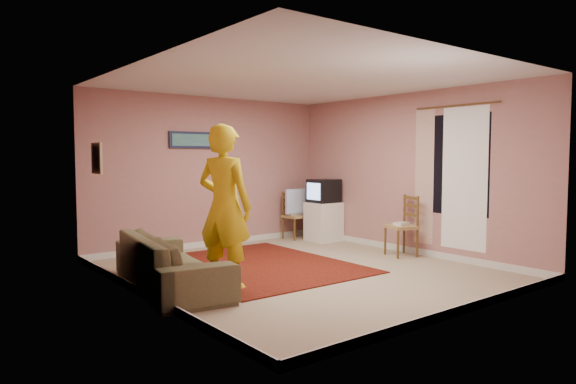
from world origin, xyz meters
TOP-DOWN VIEW (x-y plane):
  - ground at (0.00, 0.00)m, footprint 5.00×5.00m
  - wall_back at (0.00, 2.50)m, footprint 4.50×0.02m
  - wall_front at (0.00, -2.50)m, footprint 4.50×0.02m
  - wall_left at (-2.25, 0.00)m, footprint 0.02×5.00m
  - wall_right at (2.25, 0.00)m, footprint 0.02×5.00m
  - ceiling at (0.00, 0.00)m, footprint 4.50×5.00m
  - baseboard_back at (0.00, 2.49)m, footprint 4.50×0.02m
  - baseboard_front at (0.00, -2.49)m, footprint 4.50×0.02m
  - baseboard_left at (-2.24, 0.00)m, footprint 0.02×5.00m
  - baseboard_right at (2.24, 0.00)m, footprint 0.02×5.00m
  - window at (2.24, -0.90)m, footprint 0.01×1.10m
  - curtain_sheer at (2.23, -1.05)m, footprint 0.01×0.75m
  - curtain_floral at (2.21, -0.35)m, footprint 0.01×0.35m
  - curtain_rod at (2.20, -0.90)m, footprint 0.02×1.40m
  - picture_back at (-0.30, 2.47)m, footprint 0.95×0.04m
  - picture_left at (-2.22, 1.60)m, footprint 0.04×0.38m
  - area_rug at (-0.28, 0.66)m, footprint 2.40×2.98m
  - tv_cabinet at (1.95, 1.71)m, footprint 0.56×0.51m
  - crt_tv at (1.94, 1.71)m, footprint 0.51×0.45m
  - chair_a at (1.66, 2.20)m, footprint 0.43×0.42m
  - dvd_player at (1.66, 2.20)m, footprint 0.34×0.27m
  - blue_throw at (1.66, 2.20)m, footprint 0.45×0.06m
  - chair_b at (1.93, -0.14)m, footprint 0.52×0.54m
  - game_console at (1.93, -0.14)m, footprint 0.22×0.17m
  - sofa at (-1.80, 0.26)m, footprint 1.17×2.30m
  - person at (-1.28, -0.13)m, footprint 0.73×0.84m

SIDE VIEW (x-z plane):
  - ground at x=0.00m, z-range 0.00..0.00m
  - area_rug at x=-0.28m, z-range 0.00..0.02m
  - baseboard_back at x=0.00m, z-range 0.00..0.10m
  - baseboard_front at x=0.00m, z-range 0.00..0.10m
  - baseboard_left at x=-2.24m, z-range 0.00..0.10m
  - baseboard_right at x=2.24m, z-range 0.00..0.10m
  - sofa at x=-1.80m, z-range 0.00..0.64m
  - tv_cabinet at x=1.95m, z-range 0.00..0.72m
  - dvd_player at x=1.66m, z-range 0.46..0.51m
  - game_console at x=1.93m, z-range 0.49..0.53m
  - chair_a at x=1.66m, z-range 0.30..0.79m
  - chair_b at x=1.93m, z-range 0.32..0.84m
  - blue_throw at x=1.66m, z-range 0.49..0.95m
  - crt_tv at x=1.94m, z-range 0.72..1.15m
  - person at x=-1.28m, z-range 0.00..1.96m
  - curtain_sheer at x=2.23m, z-range 0.20..2.30m
  - curtain_floral at x=2.21m, z-range 0.20..2.30m
  - wall_back at x=0.00m, z-range 0.00..2.60m
  - wall_front at x=0.00m, z-range 0.00..2.60m
  - wall_left at x=-2.25m, z-range 0.00..2.60m
  - wall_right at x=2.25m, z-range 0.00..2.60m
  - window at x=2.24m, z-range 0.70..2.20m
  - picture_left at x=-2.22m, z-range 1.34..1.76m
  - picture_back at x=-0.30m, z-range 1.71..1.99m
  - curtain_rod at x=2.20m, z-range 2.31..2.33m
  - ceiling at x=0.00m, z-range 2.59..2.61m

